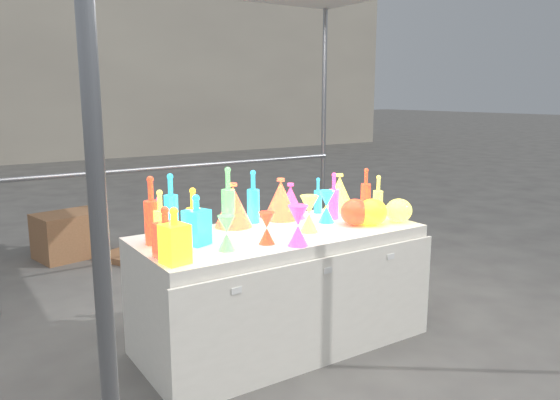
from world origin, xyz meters
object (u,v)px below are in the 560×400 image
decanter_0 (175,236)px  hourglass_0 (267,228)px  display_table (281,288)px  globe_0 (372,213)px  lampshade_0 (281,199)px  cardboard_box_closed (70,235)px

decanter_0 → hourglass_0: 0.59m
display_table → decanter_0: decanter_0 is taller
decanter_0 → globe_0: (1.41, 0.07, -0.07)m
decanter_0 → lampshade_0: (1.00, 0.55, -0.00)m
cardboard_box_closed → lampshade_0: (0.89, -2.47, 0.67)m
decanter_0 → hourglass_0: bearing=-4.9°
display_table → globe_0: (0.60, -0.19, 0.45)m
globe_0 → lampshade_0: bearing=130.5°
display_table → decanter_0: 1.00m
hourglass_0 → globe_0: size_ratio=0.96×
display_table → hourglass_0: size_ratio=9.81×
hourglass_0 → globe_0: bearing=0.6°
decanter_0 → globe_0: decanter_0 is taller
cardboard_box_closed → lampshade_0: lampshade_0 is taller
globe_0 → lampshade_0: size_ratio=0.68×
cardboard_box_closed → hourglass_0: size_ratio=3.28×
display_table → lampshade_0: lampshade_0 is taller
decanter_0 → hourglass_0: size_ratio=1.57×
display_table → lampshade_0: size_ratio=6.47×
globe_0 → decanter_0: bearing=-177.2°
lampshade_0 → cardboard_box_closed: bearing=91.3°
lampshade_0 → decanter_0: bearing=-170.0°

